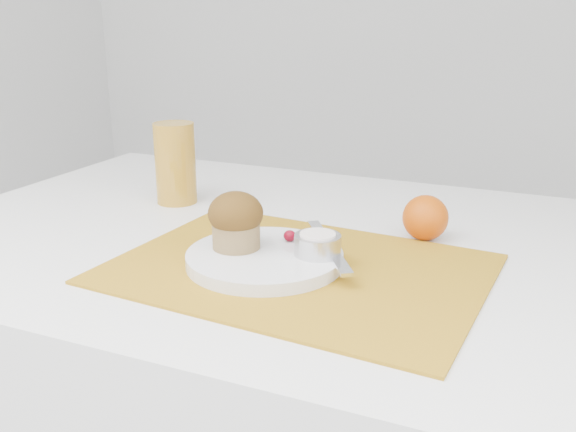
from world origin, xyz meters
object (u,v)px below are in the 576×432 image
at_px(muffin, 236,220).
at_px(juice_glass, 175,163).
at_px(orange, 425,218).
at_px(plate, 265,258).

bearing_deg(muffin, juice_glass, 137.79).
bearing_deg(orange, juice_glass, 177.75).
xyz_separation_m(plate, muffin, (-0.04, 0.00, 0.05)).
relative_size(plate, muffin, 2.68).
distance_m(plate, muffin, 0.07).
distance_m(juice_glass, muffin, 0.32).
bearing_deg(orange, plate, -131.71).
relative_size(juice_glass, muffin, 1.82).
height_order(orange, muffin, muffin).
height_order(plate, orange, orange).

